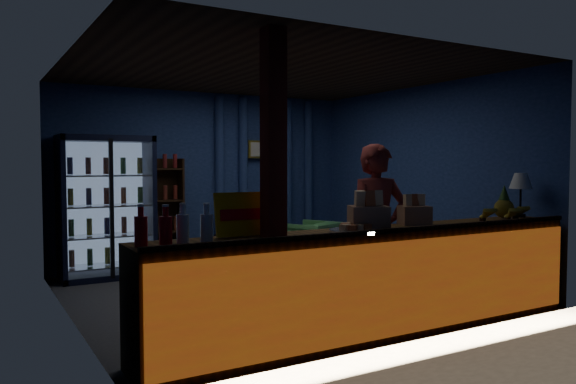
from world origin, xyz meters
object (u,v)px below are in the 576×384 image
object	(u,v)px
shopkeeper	(378,229)
pastry_tray	(355,229)
green_chair	(310,243)
table_lamp	(521,183)

from	to	relation	value
shopkeeper	pastry_tray	size ratio (longest dim) A/B	3.85
green_chair	table_lamp	xyz separation A→B (m)	(0.74, -3.11, 0.99)
shopkeeper	pastry_tray	xyz separation A→B (m)	(-0.75, -0.62, 0.11)
shopkeeper	green_chair	size ratio (longest dim) A/B	2.36
green_chair	table_lamp	distance (m)	3.35
table_lamp	shopkeeper	bearing A→B (deg)	164.72
shopkeeper	table_lamp	world-z (taller)	shopkeeper
pastry_tray	table_lamp	world-z (taller)	table_lamp
green_chair	table_lamp	world-z (taller)	table_lamp
shopkeeper	green_chair	world-z (taller)	shopkeeper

